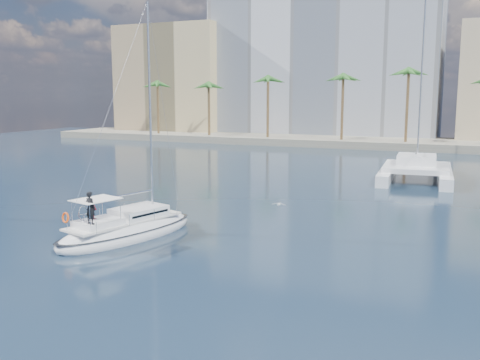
% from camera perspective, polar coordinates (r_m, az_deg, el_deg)
% --- Properties ---
extents(ground, '(160.00, 160.00, 0.00)m').
position_cam_1_polar(ground, '(33.21, -2.97, -5.76)').
color(ground, black).
rests_on(ground, ground).
extents(quay, '(120.00, 14.00, 1.20)m').
position_cam_1_polar(quay, '(91.22, 14.28, 3.91)').
color(quay, gray).
rests_on(quay, ground).
extents(building_modern, '(42.00, 16.00, 28.00)m').
position_cam_1_polar(building_modern, '(105.22, 9.05, 12.05)').
color(building_modern, silver).
rests_on(building_modern, ground).
extents(building_tan_left, '(22.00, 14.00, 22.00)m').
position_cam_1_polar(building_tan_left, '(112.81, -6.70, 10.38)').
color(building_tan_left, tan).
rests_on(building_tan_left, ground).
extents(palm_left, '(3.60, 3.60, 12.30)m').
position_cam_1_polar(palm_left, '(98.41, -6.13, 10.15)').
color(palm_left, brown).
rests_on(palm_left, ground).
extents(palm_centre, '(3.60, 3.60, 12.30)m').
position_cam_1_polar(palm_centre, '(86.94, 14.11, 10.06)').
color(palm_centre, brown).
rests_on(palm_centre, ground).
extents(main_sloop, '(5.65, 10.34, 14.65)m').
position_cam_1_polar(main_sloop, '(32.90, -11.95, -5.21)').
color(main_sloop, white).
rests_on(main_sloop, ground).
extents(catamaran, '(7.57, 13.86, 19.45)m').
position_cam_1_polar(catamaran, '(56.60, 18.27, 1.24)').
color(catamaran, white).
rests_on(catamaran, ground).
extents(seagull, '(1.02, 0.44, 0.19)m').
position_cam_1_polar(seagull, '(37.64, 4.19, -2.60)').
color(seagull, silver).
rests_on(seagull, ground).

